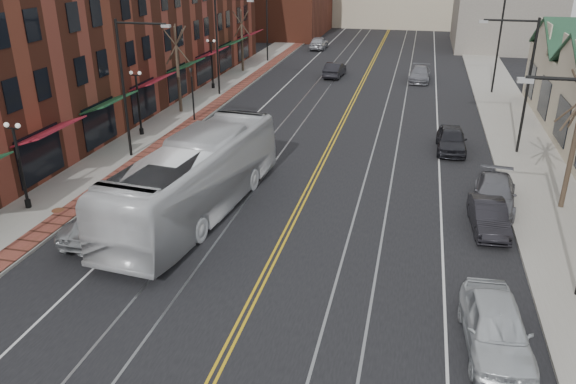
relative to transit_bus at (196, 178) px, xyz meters
The scene contains 27 objects.
ground 10.76m from the transit_bus, 64.27° to the right, with size 160.00×160.00×0.00m, color black.
sidewalk_left 12.93m from the transit_bus, 125.29° to the left, with size 4.00×120.00×0.15m, color gray.
sidewalk_right 19.70m from the transit_bus, 32.19° to the left, with size 4.00×120.00×0.15m, color gray.
building_left 22.92m from the transit_bus, 129.52° to the left, with size 10.00×50.00×11.00m, color brown.
backdrop_right 58.93m from the transit_bus, 70.53° to the left, with size 12.00×16.00×11.00m, color slate.
streetlight_l_1 9.66m from the transit_bus, 134.97° to the left, with size 3.33×0.25×8.00m.
streetlight_l_2 23.57m from the transit_bus, 106.02° to the left, with size 3.33×0.25×8.00m.
streetlight_l_3 39.12m from the transit_bus, 99.51° to the left, with size 3.33×0.25×8.00m.
streetlight_r_1 20.25m from the transit_bus, 38.51° to the left, with size 3.33×0.25×8.00m.
streetlight_r_2 32.63m from the transit_bus, 61.19° to the left, with size 3.33×0.25×8.00m.
lamppost_l_1 8.35m from the transit_bus, 169.30° to the right, with size 0.84×0.28×4.27m.
lamppost_l_2 13.29m from the transit_bus, 128.11° to the left, with size 0.84×0.28×4.27m.
lamppost_l_3 25.79m from the transit_bus, 108.54° to the left, with size 0.84×0.28×4.27m.
tree_left_near 18.32m from the transit_bus, 115.65° to the left, with size 1.78×1.37×6.48m.
tree_left_far 33.43m from the transit_bus, 103.68° to the left, with size 1.66×1.28×6.02m.
tree_right_mid 17.77m from the transit_bus, 14.59° to the left, with size 1.90×1.46×6.93m.
manhole_far 6.99m from the transit_bus, 166.79° to the right, with size 0.60×0.60×0.02m, color #592D19.
traffic_signal 15.65m from the transit_bus, 112.54° to the left, with size 0.18×0.15×3.80m.
transit_bus is the anchor object (origin of this frame).
parked_suv 4.05m from the transit_bus, 137.77° to the right, with size 2.72×5.91×1.64m, color #9B9EA1.
parked_car_a 14.77m from the transit_bus, 29.34° to the right, with size 1.92×4.77×1.63m, color silver.
parked_car_b 13.52m from the transit_bus, ahead, with size 1.40×4.02×1.32m, color black.
parked_car_c 14.51m from the transit_bus, 15.98° to the left, with size 1.95×4.79×1.39m, color slate.
parked_car_d 17.17m from the transit_bus, 45.07° to the left, with size 1.77×4.39×1.50m, color black.
distant_car_left 32.30m from the transit_bus, 87.10° to the left, with size 1.52×4.37×1.44m, color black.
distant_car_right 33.65m from the transit_bus, 72.98° to the left, with size 1.92×4.73×1.37m, color slate.
distant_car_far 48.23m from the transit_bus, 93.38° to the left, with size 1.89×4.70×1.60m, color #A9A9B0.
Camera 1 is at (5.14, -13.23, 11.78)m, focal length 35.00 mm.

